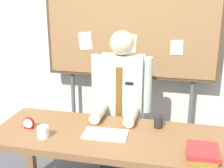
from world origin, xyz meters
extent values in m
cube|color=silver|center=(0.00, 1.14, 1.35)|extent=(6.40, 0.08, 2.70)
cube|color=brown|center=(0.00, 0.00, 0.70)|extent=(1.78, 0.69, 0.05)
cube|color=brown|center=(-0.83, 0.28, 0.34)|extent=(0.07, 0.07, 0.68)
cube|color=#2D2D33|center=(0.00, 0.53, 0.22)|extent=(0.34, 0.30, 0.44)
cube|color=#B2CCBC|center=(0.00, 0.53, 0.83)|extent=(0.40, 0.22, 0.79)
sphere|color=beige|center=(0.00, 0.53, 1.34)|extent=(0.21, 0.21, 0.21)
cylinder|color=#B2CCBC|center=(-0.23, 0.51, 0.98)|extent=(0.09, 0.09, 0.50)
cylinder|color=#B2CCBC|center=(0.23, 0.51, 0.98)|extent=(0.09, 0.09, 0.50)
cylinder|color=beige|center=(-0.14, 0.27, 0.78)|extent=(0.09, 0.30, 0.09)
cylinder|color=beige|center=(0.14, 0.27, 0.78)|extent=(0.09, 0.30, 0.09)
cube|color=brown|center=(0.00, 0.42, 0.89)|extent=(0.06, 0.01, 0.51)
cube|color=black|center=(0.09, 0.42, 1.01)|extent=(0.07, 0.01, 0.02)
cube|color=#4C3823|center=(0.00, 0.94, 1.54)|extent=(1.74, 0.05, 1.25)
cube|color=olive|center=(0.00, 0.93, 1.54)|extent=(1.68, 0.04, 1.19)
cylinder|color=#59595E|center=(-0.64, 0.97, 0.47)|extent=(0.04, 0.04, 0.94)
cylinder|color=#59595E|center=(0.64, 0.97, 0.47)|extent=(0.04, 0.04, 0.94)
cube|color=silver|center=(0.46, 0.91, 1.25)|extent=(0.12, 0.00, 0.14)
cube|color=silver|center=(-0.46, 0.91, 1.28)|extent=(0.15, 0.00, 0.19)
cube|color=#F4EFCC|center=(0.00, 0.91, 1.27)|extent=(0.14, 0.00, 0.18)
cube|color=olive|center=(0.70, -0.18, 0.74)|extent=(0.22, 0.25, 0.03)
cube|color=#B22D2D|center=(0.69, -0.18, 0.77)|extent=(0.21, 0.23, 0.03)
cube|color=silver|center=(-0.01, -0.02, 0.73)|extent=(0.34, 0.21, 0.01)
cylinder|color=maroon|center=(-0.63, -0.05, 0.77)|extent=(0.09, 0.02, 0.09)
cylinder|color=white|center=(-0.63, -0.06, 0.77)|extent=(0.08, 0.00, 0.08)
cube|color=maroon|center=(-0.63, -0.05, 0.73)|extent=(0.07, 0.04, 0.01)
cylinder|color=white|center=(-0.45, -0.16, 0.77)|extent=(0.09, 0.09, 0.09)
cylinder|color=#262626|center=(0.37, 0.20, 0.77)|extent=(0.07, 0.07, 0.09)
cylinder|color=#263399|center=(0.37, 0.19, 0.81)|extent=(0.01, 0.01, 0.15)
cylinder|color=maroon|center=(0.38, 0.19, 0.81)|extent=(0.01, 0.01, 0.15)
camera|label=1|loc=(0.51, -2.00, 1.77)|focal=48.00mm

